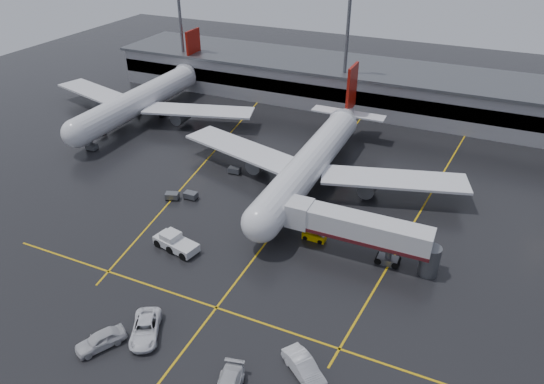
% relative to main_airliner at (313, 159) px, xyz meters
% --- Properties ---
extents(ground, '(220.00, 220.00, 0.00)m').
position_rel_main_airliner_xyz_m(ground, '(0.00, -9.70, -4.21)').
color(ground, black).
rests_on(ground, ground).
extents(apron_line_centre, '(0.25, 90.00, 0.02)m').
position_rel_main_airliner_xyz_m(apron_line_centre, '(0.00, -9.70, -4.20)').
color(apron_line_centre, gold).
rests_on(apron_line_centre, ground).
extents(apron_line_stop, '(60.00, 0.25, 0.02)m').
position_rel_main_airliner_xyz_m(apron_line_stop, '(0.00, -31.70, -4.20)').
color(apron_line_stop, gold).
rests_on(apron_line_stop, ground).
extents(apron_line_left, '(9.99, 69.35, 0.02)m').
position_rel_main_airliner_xyz_m(apron_line_left, '(-20.00, 0.30, -4.20)').
color(apron_line_left, gold).
rests_on(apron_line_left, ground).
extents(apron_line_right, '(7.57, 69.64, 0.02)m').
position_rel_main_airliner_xyz_m(apron_line_right, '(18.00, 0.30, -4.20)').
color(apron_line_right, gold).
rests_on(apron_line_right, ground).
extents(terminal, '(122.00, 19.00, 8.60)m').
position_rel_main_airliner_xyz_m(terminal, '(0.00, 38.23, 0.11)').
color(terminal, gray).
rests_on(terminal, ground).
extents(light_mast_left, '(3.00, 1.20, 25.45)m').
position_rel_main_airliner_xyz_m(light_mast_left, '(-45.00, 32.30, 10.27)').
color(light_mast_left, '#595B60').
rests_on(light_mast_left, ground).
extents(light_mast_mid, '(3.00, 1.20, 25.45)m').
position_rel_main_airliner_xyz_m(light_mast_mid, '(-5.00, 32.30, 10.27)').
color(light_mast_mid, '#595B60').
rests_on(light_mast_mid, ground).
extents(main_airliner, '(48.80, 45.60, 14.10)m').
position_rel_main_airliner_xyz_m(main_airliner, '(0.00, 0.00, 0.00)').
color(main_airliner, silver).
rests_on(main_airliner, ground).
extents(second_airliner, '(48.80, 45.60, 14.10)m').
position_rel_main_airliner_xyz_m(second_airliner, '(-42.00, 12.00, 0.00)').
color(second_airliner, silver).
rests_on(second_airliner, ground).
extents(jet_bridge, '(19.90, 3.40, 6.05)m').
position_rel_main_airliner_xyz_m(jet_bridge, '(11.87, -15.70, -0.28)').
color(jet_bridge, silver).
rests_on(jet_bridge, ground).
extents(pushback_tractor, '(6.71, 3.85, 2.26)m').
position_rel_main_airliner_xyz_m(pushback_tractor, '(-10.47, -24.20, -3.31)').
color(pushback_tractor, silver).
rests_on(pushback_tractor, ground).
extents(belt_loader, '(3.24, 1.60, 2.03)m').
position_rel_main_airliner_xyz_m(belt_loader, '(5.68, -14.70, -3.71)').
color(belt_loader, '#E4B300').
rests_on(belt_loader, ground).
extents(service_van_a, '(5.28, 6.64, 1.68)m').
position_rel_main_airliner_xyz_m(service_van_a, '(-4.86, -38.25, -3.37)').
color(service_van_a, white).
rests_on(service_van_a, ground).
extents(service_van_c, '(5.67, 4.89, 1.85)m').
position_rel_main_airliner_xyz_m(service_van_c, '(12.36, -36.11, -3.29)').
color(service_van_c, silver).
rests_on(service_van_c, ground).
extents(service_van_d, '(4.35, 5.53, 1.76)m').
position_rel_main_airliner_xyz_m(service_van_d, '(-8.14, -41.45, -3.33)').
color(service_van_d, silver).
rests_on(service_van_d, ground).
extents(baggage_cart_a, '(2.02, 1.34, 1.12)m').
position_rel_main_airliner_xyz_m(baggage_cart_a, '(-15.41, -12.58, -3.58)').
color(baggage_cart_a, '#595B60').
rests_on(baggage_cart_a, ground).
extents(baggage_cart_b, '(2.31, 1.88, 1.12)m').
position_rel_main_airliner_xyz_m(baggage_cart_b, '(-17.95, -13.90, -3.58)').
color(baggage_cart_b, '#595B60').
rests_on(baggage_cart_b, ground).
extents(baggage_cart_c, '(2.11, 1.48, 1.12)m').
position_rel_main_airliner_xyz_m(baggage_cart_c, '(-13.07, -2.51, -3.58)').
color(baggage_cart_c, '#595B60').
rests_on(baggage_cart_c, ground).
extents(baggage_cart_d, '(2.15, 1.55, 1.12)m').
position_rel_main_airliner_xyz_m(baggage_cart_d, '(-44.85, 0.99, -3.58)').
color(baggage_cart_d, '#595B60').
rests_on(baggage_cart_d, ground).
extents(baggage_cart_e, '(2.07, 1.40, 1.12)m').
position_rel_main_airliner_xyz_m(baggage_cart_e, '(-41.34, -5.39, -3.58)').
color(baggage_cart_e, '#595B60').
rests_on(baggage_cart_e, ground).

